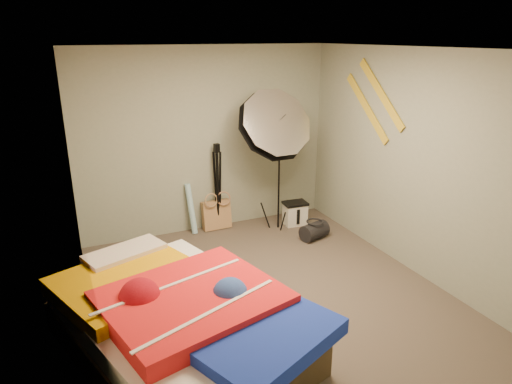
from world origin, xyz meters
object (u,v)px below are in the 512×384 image
wrapping_roll (191,209)px  camera_tripod (218,181)px  duffel_bag (314,231)px  tote_bag (216,215)px  camera_case (295,214)px  photo_umbrella (273,127)px  bed (178,319)px

wrapping_roll → camera_tripod: size_ratio=0.57×
camera_tripod → duffel_bag: bearing=-39.1°
tote_bag → camera_tripod: 0.51m
tote_bag → duffel_bag: tote_bag is taller
camera_case → photo_umbrella: photo_umbrella is taller
wrapping_roll → duffel_bag: wrapping_roll is taller
duffel_bag → bed: size_ratio=0.15×
camera_case → duffel_bag: camera_case is taller
duffel_bag → wrapping_roll: bearing=132.1°
tote_bag → camera_case: (1.09, -0.33, -0.05)m
camera_tripod → camera_case: bearing=-16.0°
camera_case → wrapping_roll: bearing=172.0°
bed → wrapping_roll: bearing=70.9°
tote_bag → bed: size_ratio=0.16×
bed → photo_umbrella: 2.91m
wrapping_roll → photo_umbrella: (1.01, -0.46, 1.14)m
duffel_bag → photo_umbrella: (-0.43, 0.42, 1.38)m
wrapping_roll → duffel_bag: bearing=-31.6°
duffel_bag → camera_tripod: 1.48m
tote_bag → camera_tripod: bearing=-50.1°
tote_bag → camera_case: 1.14m
tote_bag → bed: bed is taller
camera_case → duffel_bag: 0.56m
duffel_bag → tote_bag: bearing=124.3°
camera_case → photo_umbrella: (-0.44, -0.13, 1.34)m
tote_bag → photo_umbrella: photo_umbrella is taller
tote_bag → camera_tripod: size_ratio=0.33×
camera_tripod → photo_umbrella: bearing=-35.0°
duffel_bag → bed: bed is taller
wrapping_roll → photo_umbrella: 1.59m
wrapping_roll → tote_bag: bearing=0.0°
wrapping_roll → camera_tripod: (0.39, -0.03, 0.36)m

